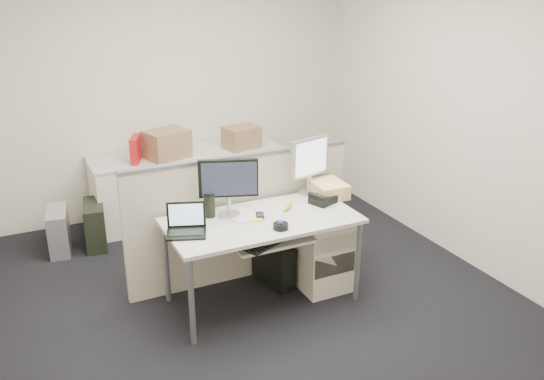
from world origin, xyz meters
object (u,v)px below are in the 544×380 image
desk (262,226)px  monitor_main (229,188)px  laptop (186,221)px  desk_phone (323,199)px

desk → monitor_main: 0.40m
laptop → desk_phone: 1.23m
desk_phone → laptop: bearing=164.6°
monitor_main → desk_phone: monitor_main is taller
desk → monitor_main: bearing=138.2°
monitor_main → desk_phone: bearing=12.2°
desk → monitor_main: size_ratio=3.23×
monitor_main → laptop: bearing=-135.1°
desk → laptop: bearing=-178.2°
desk → desk_phone: 0.61m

